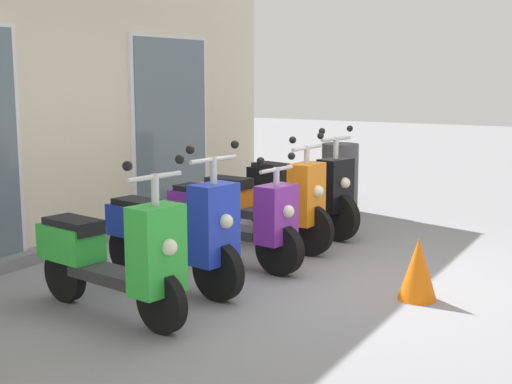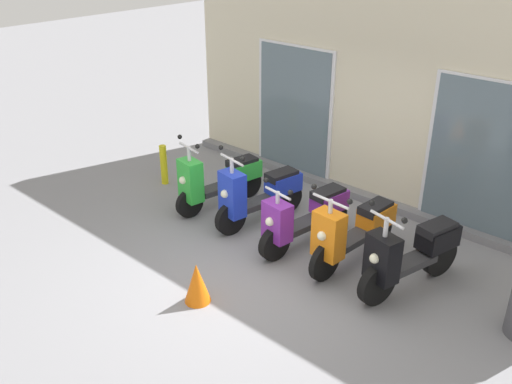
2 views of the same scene
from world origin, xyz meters
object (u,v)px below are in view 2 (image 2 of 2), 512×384
Objects in this scene: scooter_orange at (353,231)px; traffic_cone at (197,283)px; curb_bollard at (164,165)px; scooter_blue at (258,194)px; scooter_purple at (305,217)px; scooter_green at (218,179)px; scooter_black at (411,255)px.

scooter_orange is 3.23× the size of traffic_cone.
traffic_cone is at bearing -33.52° from curb_bollard.
curb_bollard is at bearing -179.65° from scooter_orange.
scooter_blue reaches higher than curb_bollard.
scooter_blue is at bearing -179.64° from scooter_orange.
scooter_blue is 2.06m from traffic_cone.
scooter_blue is 0.90m from scooter_purple.
scooter_orange is at bearing 0.65° from scooter_green.
scooter_blue is 2.16m from curb_bollard.
scooter_black reaches higher than scooter_purple.
scooter_blue reaches higher than scooter_purple.
curb_bollard is at bearing 146.48° from traffic_cone.
scooter_green reaches higher than scooter_orange.
scooter_purple reaches higher than curb_bollard.
scooter_orange is (0.74, 0.05, 0.04)m from scooter_purple.
scooter_orange is at bearing 4.04° from scooter_purple.
scooter_green is 2.26× the size of curb_bollard.
scooter_blue is at bearing 110.62° from traffic_cone.
scooter_purple is at bearing 84.52° from traffic_cone.
traffic_cone is (2.88, -1.90, -0.09)m from curb_bollard.
scooter_blue is at bearing 0.34° from curb_bollard.
scooter_orange reaches higher than curb_bollard.
scooter_black is at bearing 1.18° from scooter_purple.
scooter_black is at bearing -0.22° from scooter_blue.
scooter_purple is at bearing -0.81° from scooter_green.
scooter_green is at bearing -179.35° from scooter_orange.
scooter_purple is 0.96× the size of scooter_orange.
scooter_green is at bearing 179.19° from scooter_purple.
scooter_green is at bearing -178.79° from scooter_blue.
curb_bollard is at bearing 179.45° from scooter_purple.
scooter_orange is 3.80m from curb_bollard.
scooter_green is 3.05× the size of traffic_cone.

